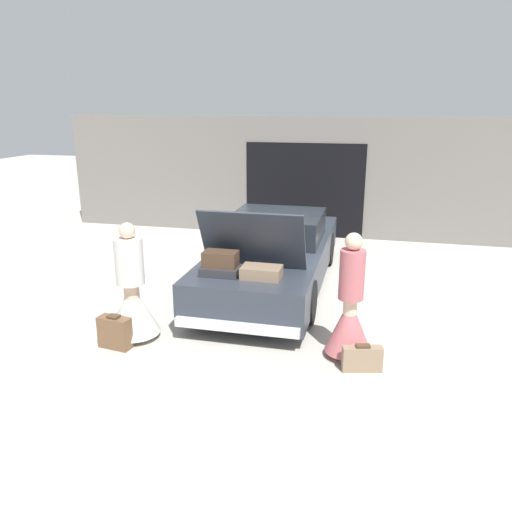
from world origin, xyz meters
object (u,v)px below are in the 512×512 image
person_left (132,298)px  person_right (350,314)px  suitcase_beside_left_person (115,332)px  suitcase_beside_right_person (362,359)px  car (273,254)px

person_left → person_right: (2.86, 0.13, 0.01)m
suitcase_beside_left_person → suitcase_beside_right_person: (3.14, 0.14, -0.06)m
car → suitcase_beside_right_person: bearing=-58.5°
person_left → person_right: 2.86m
person_right → suitcase_beside_right_person: 0.56m
person_right → suitcase_beside_right_person: person_right is taller
car → suitcase_beside_left_person: bearing=-118.8°
suitcase_beside_left_person → suitcase_beside_right_person: 3.15m
person_left → person_right: person_right is taller
suitcase_beside_right_person → person_left: bearing=176.3°
car → suitcase_beside_right_person: 3.12m
car → person_right: 2.72m
car → person_left: 2.83m
suitcase_beside_left_person → suitcase_beside_right_person: bearing=2.6°
person_left → suitcase_beside_right_person: 3.08m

